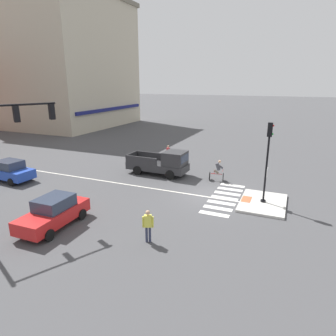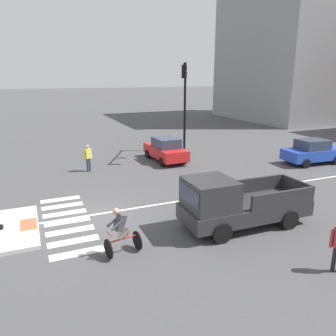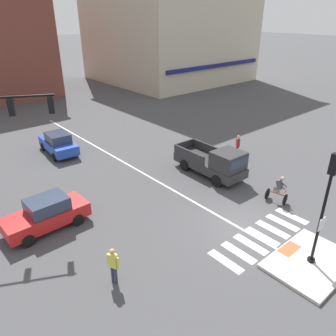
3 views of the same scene
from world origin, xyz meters
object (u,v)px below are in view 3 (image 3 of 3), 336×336
(car_blue_westbound_distant, at_px, (58,143))
(pedestrian_at_curb_left, at_px, (113,263))
(pedestrian_waiting_far_side, at_px, (238,144))
(car_red_cross_left, at_px, (46,214))
(signal_pole, at_px, (326,201))
(pickup_truck_charcoal_eastbound_mid, at_px, (215,163))
(cyclist, at_px, (278,189))

(car_blue_westbound_distant, height_order, pedestrian_at_curb_left, pedestrian_at_curb_left)
(pedestrian_at_curb_left, distance_m, pedestrian_waiting_far_side, 14.75)
(car_red_cross_left, bearing_deg, signal_pole, -52.84)
(pedestrian_at_curb_left, xyz_separation_m, pedestrian_waiting_far_side, (13.90, 4.92, 0.00))
(car_blue_westbound_distant, distance_m, pedestrian_at_curb_left, 14.76)
(car_red_cross_left, xyz_separation_m, pedestrian_waiting_far_side, (14.44, -0.46, 0.17))
(pedestrian_waiting_far_side, bearing_deg, pedestrian_at_curb_left, -160.53)
(pickup_truck_charcoal_eastbound_mid, distance_m, pedestrian_at_curb_left, 10.82)
(pedestrian_waiting_far_side, bearing_deg, pickup_truck_charcoal_eastbound_mid, -163.76)
(signal_pole, relative_size, car_red_cross_left, 1.22)
(car_red_cross_left, height_order, cyclist, cyclist)
(car_red_cross_left, distance_m, pedestrian_at_curb_left, 5.41)
(car_blue_westbound_distant, xyz_separation_m, pedestrian_waiting_far_side, (9.93, -9.30, 0.17))
(signal_pole, bearing_deg, car_blue_westbound_distant, 99.27)
(car_red_cross_left, distance_m, cyclist, 12.54)
(car_red_cross_left, distance_m, pickup_truck_charcoal_eastbound_mid, 10.77)
(signal_pole, relative_size, pickup_truck_charcoal_eastbound_mid, 0.98)
(pickup_truck_charcoal_eastbound_mid, bearing_deg, pedestrian_at_curb_left, -159.35)
(pickup_truck_charcoal_eastbound_mid, bearing_deg, pedestrian_waiting_far_side, 16.24)
(cyclist, bearing_deg, pedestrian_at_curb_left, 175.72)
(cyclist, bearing_deg, pickup_truck_charcoal_eastbound_mid, 93.36)
(signal_pole, height_order, car_blue_westbound_distant, signal_pole)
(car_blue_westbound_distant, height_order, pickup_truck_charcoal_eastbound_mid, pickup_truck_charcoal_eastbound_mid)
(car_red_cross_left, height_order, pedestrian_waiting_far_side, pedestrian_waiting_far_side)
(car_blue_westbound_distant, relative_size, pedestrian_waiting_far_side, 2.51)
(signal_pole, height_order, pedestrian_at_curb_left, signal_pole)
(car_red_cross_left, height_order, car_blue_westbound_distant, same)
(pickup_truck_charcoal_eastbound_mid, bearing_deg, signal_pole, -110.03)
(pickup_truck_charcoal_eastbound_mid, height_order, pedestrian_waiting_far_side, pickup_truck_charcoal_eastbound_mid)
(car_blue_westbound_distant, height_order, pedestrian_waiting_far_side, pedestrian_waiting_far_side)
(car_red_cross_left, distance_m, car_blue_westbound_distant, 9.92)
(pickup_truck_charcoal_eastbound_mid, xyz_separation_m, pedestrian_waiting_far_side, (3.78, 1.10, 0.00))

